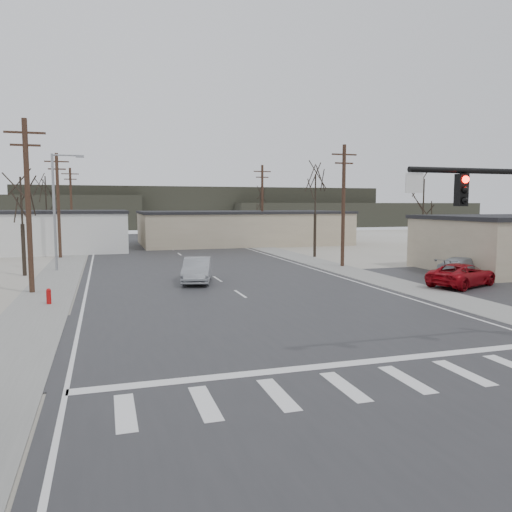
{
  "coord_description": "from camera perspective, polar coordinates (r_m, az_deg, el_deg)",
  "views": [
    {
      "loc": [
        -7.35,
        -19.27,
        5.16
      ],
      "look_at": [
        -0.17,
        4.33,
        2.6
      ],
      "focal_mm": 35.0,
      "sensor_mm": 36.0,
      "label": 1
    }
  ],
  "objects": [
    {
      "name": "upole_right_a",
      "position": [
        41.77,
        9.95,
        5.92
      ],
      "size": [
        2.2,
        0.3,
        10.0
      ],
      "color": "#402A1D",
      "rests_on": "ground"
    },
    {
      "name": "car_far_b",
      "position": [
        84.64,
        -12.52,
        2.79
      ],
      "size": [
        2.09,
        4.27,
        1.4
      ],
      "primitive_type": "imported",
      "rotation": [
        0.0,
        0.0,
        -0.11
      ],
      "color": "black",
      "rests_on": "main_road"
    },
    {
      "name": "main_road",
      "position": [
        35.43,
        -4.77,
        -2.44
      ],
      "size": [
        18.0,
        110.0,
        0.05
      ],
      "primitive_type": "cube",
      "color": "#29292C",
      "rests_on": "ground"
    },
    {
      "name": "tree_left_near",
      "position": [
        39.68,
        -25.23,
        5.46
      ],
      "size": [
        3.3,
        3.3,
        7.35
      ],
      "color": "black",
      "rests_on": "ground"
    },
    {
      "name": "tree_lot",
      "position": [
        50.65,
        18.6,
        6.09
      ],
      "size": [
        3.52,
        3.52,
        7.84
      ],
      "color": "black",
      "rests_on": "ground"
    },
    {
      "name": "tree_left_far",
      "position": [
        65.62,
        -22.89,
        6.43
      ],
      "size": [
        3.96,
        3.96,
        8.82
      ],
      "color": "black",
      "rests_on": "ground"
    },
    {
      "name": "cross_road",
      "position": [
        21.26,
        3.88,
        -8.08
      ],
      "size": [
        90.0,
        10.0,
        0.04
      ],
      "primitive_type": "cube",
      "color": "#29292C",
      "rests_on": "ground"
    },
    {
      "name": "tree_right_far",
      "position": [
        74.7,
        0.49,
        6.24
      ],
      "size": [
        3.52,
        3.52,
        7.84
      ],
      "color": "black",
      "rests_on": "ground"
    },
    {
      "name": "car_far_a",
      "position": [
        70.25,
        -10.51,
        2.27
      ],
      "size": [
        2.42,
        5.39,
        1.54
      ],
      "primitive_type": "imported",
      "rotation": [
        0.0,
        0.0,
        3.09
      ],
      "color": "black",
      "rests_on": "main_road"
    },
    {
      "name": "ground",
      "position": [
        21.26,
        3.88,
        -8.13
      ],
      "size": [
        140.0,
        140.0,
        0.0
      ],
      "primitive_type": "plane",
      "color": "silver",
      "rests_on": "ground"
    },
    {
      "name": "building_left_far",
      "position": [
        59.97,
        -25.23,
        2.58
      ],
      "size": [
        22.3,
        12.3,
        4.5
      ],
      "color": "silver",
      "rests_on": "ground"
    },
    {
      "name": "upole_left_c",
      "position": [
        51.44,
        -21.66,
        5.57
      ],
      "size": [
        2.2,
        0.3,
        10.0
      ],
      "color": "#402A1D",
      "rests_on": "ground"
    },
    {
      "name": "upole_right_b",
      "position": [
        62.2,
        0.72,
        5.98
      ],
      "size": [
        2.2,
        0.3,
        10.0
      ],
      "color": "#402A1D",
      "rests_on": "ground"
    },
    {
      "name": "streetlight_main",
      "position": [
        41.42,
        -21.81,
        5.4
      ],
      "size": [
        2.4,
        0.25,
        9.0
      ],
      "color": "gray",
      "rests_on": "ground"
    },
    {
      "name": "upole_left_d",
      "position": [
        71.39,
        -20.36,
        5.6
      ],
      "size": [
        2.2,
        0.3,
        10.0
      ],
      "color": "#402A1D",
      "rests_on": "ground"
    },
    {
      "name": "sidewalk_right",
      "position": [
        43.49,
        7.58,
        -0.91
      ],
      "size": [
        3.0,
        90.0,
        0.06
      ],
      "primitive_type": "cube",
      "color": "gray",
      "rests_on": "ground"
    },
    {
      "name": "hill_center",
      "position": [
        117.42,
        -5.98,
        5.56
      ],
      "size": [
        80.0,
        18.0,
        9.0
      ],
      "primitive_type": "cube",
      "color": "#333026",
      "rests_on": "ground"
    },
    {
      "name": "upole_left_b",
      "position": [
        31.55,
        -24.6,
        5.5
      ],
      "size": [
        2.2,
        0.3,
        10.0
      ],
      "color": "#402A1D",
      "rests_on": "ground"
    },
    {
      "name": "sidewalk_left",
      "position": [
        39.74,
        -21.48,
        -1.91
      ],
      "size": [
        3.0,
        90.0,
        0.06
      ],
      "primitive_type": "cube",
      "color": "gray",
      "rests_on": "ground"
    },
    {
      "name": "car_parked_silver",
      "position": [
        38.11,
        22.63,
        -1.18
      ],
      "size": [
        5.34,
        3.81,
        1.44
      ],
      "primitive_type": "imported",
      "rotation": [
        0.0,
        0.0,
        1.98
      ],
      "color": "#A7ACB2",
      "rests_on": "parking_lot"
    },
    {
      "name": "tree_right_mid",
      "position": [
        49.44,
        6.8,
        6.77
      ],
      "size": [
        3.74,
        3.74,
        8.33
      ],
      "color": "black",
      "rests_on": "ground"
    },
    {
      "name": "building_right_far",
      "position": [
        65.68,
        -1.59,
        3.29
      ],
      "size": [
        26.3,
        14.3,
        4.3
      ],
      "color": "tan",
      "rests_on": "ground"
    },
    {
      "name": "sedan_crossing",
      "position": [
        33.08,
        -6.75,
        -1.59
      ],
      "size": [
        2.87,
        5.2,
        1.62
      ],
      "primitive_type": "imported",
      "rotation": [
        0.0,
        0.0,
        -0.25
      ],
      "color": "gray",
      "rests_on": "main_road"
    },
    {
      "name": "hill_right",
      "position": [
        123.43,
        10.8,
        4.69
      ],
      "size": [
        60.0,
        18.0,
        5.5
      ],
      "primitive_type": "cube",
      "color": "#333026",
      "rests_on": "ground"
    },
    {
      "name": "car_parked_dark_b",
      "position": [
        43.61,
        26.28,
        -0.37
      ],
      "size": [
        5.19,
        3.6,
        1.62
      ],
      "primitive_type": "imported",
      "rotation": [
        0.0,
        0.0,
        2.0
      ],
      "color": "black",
      "rests_on": "parking_lot"
    },
    {
      "name": "car_parked_red",
      "position": [
        33.84,
        22.49,
        -2.01
      ],
      "size": [
        5.71,
        4.2,
        1.44
      ],
      "primitive_type": "imported",
      "rotation": [
        0.0,
        0.0,
        1.96
      ],
      "color": "maroon",
      "rests_on": "parking_lot"
    },
    {
      "name": "fire_hydrant",
      "position": [
        27.82,
        -22.61,
        -4.28
      ],
      "size": [
        0.24,
        0.24,
        0.87
      ],
      "color": "#A50C0C",
      "rests_on": "ground"
    }
  ]
}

